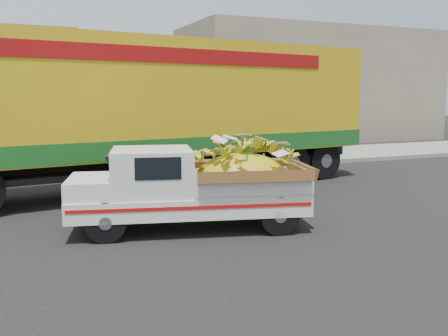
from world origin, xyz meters
name	(u,v)px	position (x,y,z in m)	size (l,w,h in m)	color
ground	(116,239)	(0.00, 0.00, 0.00)	(100.00, 100.00, 0.00)	black
curb	(71,177)	(0.00, 6.61, 0.07)	(60.00, 0.25, 0.15)	gray
sidewalk	(64,168)	(0.00, 8.71, 0.07)	(60.00, 4.00, 0.14)	gray
building_right	(311,86)	(14.00, 15.61, 3.00)	(14.00, 6.00, 6.00)	gray
pickup_truck	(207,185)	(1.69, 0.05, 0.80)	(4.48, 2.54, 1.49)	black
semi_trailer	(162,108)	(2.07, 4.17, 2.12)	(12.06, 4.22, 3.80)	black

